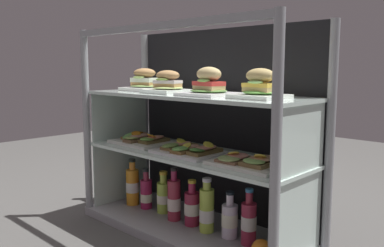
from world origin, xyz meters
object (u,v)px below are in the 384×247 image
juice_bottle_near_post (164,196)px  juice_bottle_front_fourth (249,222)px  plated_roll_sandwich_far_right (260,87)px  juice_bottle_front_second (146,193)px  juice_bottle_front_left_end (207,210)px  open_sandwich_tray_near_left_corner (142,140)px  juice_bottle_back_left (192,207)px  juice_bottle_front_middle (133,186)px  plated_roll_sandwich_center (145,82)px  orange_fruit_near_left_post (282,240)px  plated_roll_sandwich_near_right_corner (168,85)px  plated_roll_sandwich_far_left (209,86)px  juice_bottle_tucked_behind (230,219)px  open_sandwich_tray_far_left (189,150)px  open_sandwich_tray_right_of_center (249,161)px  juice_bottle_front_right_end (174,200)px

juice_bottle_near_post → juice_bottle_front_fourth: bearing=-1.2°
plated_roll_sandwich_far_right → juice_bottle_near_post: 0.81m
juice_bottle_front_second → juice_bottle_front_left_end: (0.43, -0.01, 0.02)m
open_sandwich_tray_near_left_corner → juice_bottle_back_left: bearing=2.2°
open_sandwich_tray_near_left_corner → juice_bottle_front_left_end: (0.43, 0.00, -0.26)m
plated_roll_sandwich_far_right → juice_bottle_front_middle: plated_roll_sandwich_far_right is taller
plated_roll_sandwich_center → juice_bottle_front_fourth: (0.68, -0.03, -0.55)m
orange_fruit_near_left_post → plated_roll_sandwich_center: bearing=-178.3°
juice_bottle_front_left_end → juice_bottle_front_fourth: bearing=5.3°
plated_roll_sandwich_near_right_corner → juice_bottle_near_post: plated_roll_sandwich_near_right_corner is taller
open_sandwich_tray_near_left_corner → orange_fruit_near_left_post: open_sandwich_tray_near_left_corner is taller
orange_fruit_near_left_post → plated_roll_sandwich_far_right: bearing=-131.0°
open_sandwich_tray_near_left_corner → juice_bottle_near_post: size_ratio=1.43×
plated_roll_sandwich_near_right_corner → plated_roll_sandwich_far_left: 0.26m
juice_bottle_near_post → juice_bottle_front_fourth: juice_bottle_front_fourth is taller
open_sandwich_tray_near_left_corner → juice_bottle_tucked_behind: size_ratio=1.49×
open_sandwich_tray_near_left_corner → plated_roll_sandwich_far_right: bearing=-0.2°
open_sandwich_tray_far_left → juice_bottle_front_left_end: 0.28m
plated_roll_sandwich_far_right → juice_bottle_front_second: bearing=178.6°
open_sandwich_tray_near_left_corner → open_sandwich_tray_right_of_center: 0.67m
open_sandwich_tray_right_of_center → open_sandwich_tray_near_left_corner: bearing=178.6°
open_sandwich_tray_right_of_center → juice_bottle_front_middle: (-0.76, 0.02, -0.26)m
juice_bottle_front_second → juice_bottle_back_left: size_ratio=0.99×
juice_bottle_front_fourth → juice_bottle_front_second: bearing=-179.2°
juice_bottle_front_second → juice_bottle_front_middle: bearing=-174.0°
juice_bottle_tucked_behind → orange_fruit_near_left_post: size_ratio=2.54×
plated_roll_sandwich_far_right → juice_bottle_front_fourth: size_ratio=0.78×
plated_roll_sandwich_near_right_corner → plated_roll_sandwich_center: bearing=165.4°
juice_bottle_front_middle → juice_bottle_front_left_end: 0.53m
open_sandwich_tray_far_left → plated_roll_sandwich_near_right_corner: bearing=178.8°
plated_roll_sandwich_far_right → plated_roll_sandwich_near_right_corner: bearing=-179.0°
juice_bottle_front_left_end → plated_roll_sandwich_center: bearing=174.2°
plated_roll_sandwich_center → juice_bottle_front_second: (0.04, -0.04, -0.57)m
juice_bottle_tucked_behind → plated_roll_sandwich_far_left: bearing=-150.1°
juice_bottle_front_right_end → juice_bottle_front_left_end: bearing=0.9°
plated_roll_sandwich_center → juice_bottle_front_fourth: plated_roll_sandwich_center is taller
open_sandwich_tray_right_of_center → juice_bottle_tucked_behind: open_sandwich_tray_right_of_center is taller
juice_bottle_front_left_end → juice_bottle_tucked_behind: size_ratio=1.21×
open_sandwich_tray_far_left → juice_bottle_back_left: (-0.01, 0.03, -0.27)m
plated_roll_sandwich_far_right → juice_bottle_front_right_end: 0.72m
plated_roll_sandwich_center → plated_roll_sandwich_near_right_corner: bearing=-14.6°
juice_bottle_front_right_end → juice_bottle_tucked_behind: juice_bottle_front_right_end is taller
juice_bottle_front_right_end → juice_bottle_back_left: juice_bottle_front_right_end is taller
plated_roll_sandwich_far_right → juice_bottle_tucked_behind: bearing=169.8°
plated_roll_sandwich_near_right_corner → juice_bottle_front_middle: 0.62m
plated_roll_sandwich_far_left → open_sandwich_tray_far_left: plated_roll_sandwich_far_left is taller
plated_roll_sandwich_center → juice_bottle_front_middle: bearing=-139.2°
juice_bottle_near_post → juice_bottle_tucked_behind: (0.43, -0.01, -0.00)m
juice_bottle_front_second → juice_bottle_front_right_end: bearing=-3.5°
plated_roll_sandwich_far_left → open_sandwich_tray_far_left: (-0.12, 0.01, -0.29)m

